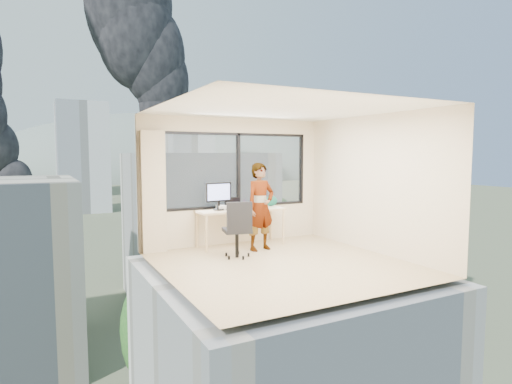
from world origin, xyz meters
TOP-DOWN VIEW (x-y plane):
  - floor at (0.00, 0.00)m, footprint 4.00×4.00m
  - ceiling at (0.00, 0.00)m, footprint 4.00×4.00m
  - wall_front at (0.00, -2.00)m, footprint 4.00×0.01m
  - wall_left at (-2.00, 0.00)m, footprint 0.01×4.00m
  - wall_right at (2.00, 0.00)m, footprint 0.01×4.00m
  - window_wall at (0.05, 2.00)m, footprint 3.30×0.16m
  - curtain at (-1.72, 1.88)m, footprint 0.45×0.14m
  - desk at (0.00, 1.66)m, footprint 1.80×0.60m
  - chair at (-0.50, 0.79)m, footprint 0.64×0.64m
  - person at (0.16, 1.12)m, footprint 0.68×0.51m
  - monitor at (-0.46, 1.74)m, footprint 0.57×0.18m
  - game_console at (-0.29, 1.84)m, footprint 0.36×0.31m
  - laptop at (-0.14, 1.69)m, footprint 0.40×0.41m
  - cellphone at (-0.30, 1.55)m, footprint 0.11×0.06m
  - pen_cup at (0.05, 1.59)m, footprint 0.09×0.09m
  - handbag at (0.80, 1.83)m, footprint 0.31×0.22m
  - exterior_ground at (0.00, 120.00)m, footprint 400.00×400.00m
  - near_bldg_b at (12.00, 38.00)m, footprint 14.00×13.00m
  - near_bldg_c at (30.00, 28.00)m, footprint 12.00×10.00m
  - far_tower_b at (8.00, 120.00)m, footprint 13.00×13.00m
  - far_tower_c at (45.00, 140.00)m, footprint 15.00×15.00m
  - hill_b at (100.00, 320.00)m, footprint 300.00×220.00m
  - tree_b at (4.00, 18.00)m, footprint 7.60×7.60m
  - tree_c at (22.00, 40.00)m, footprint 8.40×8.40m
  - smoke_plume_a at (-10.00, 150.00)m, footprint 40.00×24.00m
  - smoke_plume_b at (55.00, 170.00)m, footprint 30.00×18.00m

SIDE VIEW (x-z plane):
  - exterior_ground at x=0.00m, z-range -14.02..-13.98m
  - hill_b at x=100.00m, z-range -62.00..34.00m
  - tree_b at x=4.00m, z-range -14.00..-5.00m
  - near_bldg_c at x=30.00m, z-range -14.00..-4.00m
  - tree_c at x=22.00m, z-range -14.00..-4.00m
  - near_bldg_b at x=12.00m, z-range -14.00..2.00m
  - far_tower_c at x=45.00m, z-range -14.00..12.00m
  - floor at x=0.00m, z-range -0.01..0.01m
  - desk at x=0.00m, z-range 0.00..0.75m
  - chair at x=-0.50m, z-range 0.00..1.05m
  - cellphone at x=-0.30m, z-range 0.75..0.76m
  - game_console at x=-0.29m, z-range 0.75..0.83m
  - pen_cup at x=0.05m, z-range 0.75..0.85m
  - person at x=0.16m, z-range 0.00..1.70m
  - handbag at x=0.80m, z-range 0.75..0.97m
  - laptop at x=-0.14m, z-range 0.75..0.97m
  - far_tower_b at x=8.00m, z-range -14.00..16.00m
  - monitor at x=-0.46m, z-range 0.75..1.31m
  - curtain at x=-1.72m, z-range 0.00..2.30m
  - wall_front at x=0.00m, z-range 0.00..2.60m
  - wall_left at x=-2.00m, z-range 0.00..2.60m
  - wall_right at x=2.00m, z-range 0.00..2.60m
  - window_wall at x=0.05m, z-range 0.75..2.30m
  - ceiling at x=0.00m, z-range 2.60..2.60m
  - smoke_plume_b at x=55.00m, z-range -8.00..62.00m
  - smoke_plume_a at x=-10.00m, z-range -6.00..84.00m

